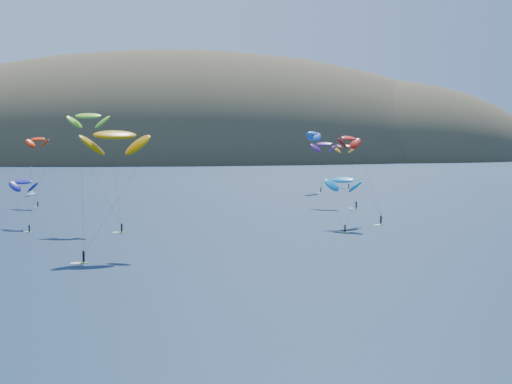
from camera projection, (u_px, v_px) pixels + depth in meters
name	position (u px, v px, depth m)	size (l,w,h in m)	color
ground	(469.00, 358.00, 65.03)	(2800.00, 2800.00, 0.00)	black
island	(208.00, 171.00, 624.45)	(730.00, 300.00, 210.00)	#3D3526
sailboat	(31.00, 193.00, 239.05)	(8.41, 7.23, 10.16)	white
kitesurfer_1	(38.00, 139.00, 204.71)	(8.59, 10.32, 21.39)	#ABEC1A
kitesurfer_2	(115.00, 135.00, 121.59)	(12.15, 13.33, 23.49)	#ABEC1A
kitesurfer_3	(88.00, 116.00, 153.36)	(12.20, 11.09, 26.88)	#ABEC1A
kitesurfer_4	(313.00, 133.00, 255.39)	(9.42, 11.69, 23.76)	#ABEC1A
kitesurfer_5	(343.00, 180.00, 154.70)	(8.72, 11.83, 13.02)	#ABEC1A
kitesurfer_6	(325.00, 144.00, 203.56)	(11.59, 13.78, 19.99)	#ABEC1A
kitesurfer_9	(349.00, 139.00, 164.67)	(11.19, 10.27, 21.87)	#ABEC1A
kitesurfer_10	(24.00, 182.00, 157.21)	(8.08, 13.54, 12.12)	#ABEC1A
kitesurfer_11	(345.00, 146.00, 283.11)	(10.01, 16.09, 18.52)	#ABEC1A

